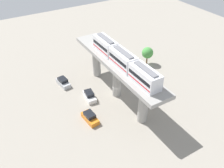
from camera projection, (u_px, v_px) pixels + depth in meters
The scene contains 7 objects.
ground_plane at pixel (117, 95), 54.12m from camera, with size 120.00×120.00×0.00m, color gray.
viaduct at pixel (117, 70), 50.32m from camera, with size 5.20×28.85×8.64m.
train at pixel (123, 59), 46.64m from camera, with size 2.64×20.50×3.24m.
parked_car_orange at pixel (90, 117), 47.13m from camera, with size 2.16×4.34×1.76m.
parked_car_silver at pixel (63, 82), 56.66m from camera, with size 2.30×4.39×1.76m.
parked_car_white at pixel (90, 96), 52.57m from camera, with size 2.25×4.37×1.76m.
tree_near_viaduct at pixel (148, 53), 63.12m from camera, with size 2.98×2.98×4.70m.
Camera 1 is at (-22.57, -35.85, 33.77)m, focal length 38.78 mm.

